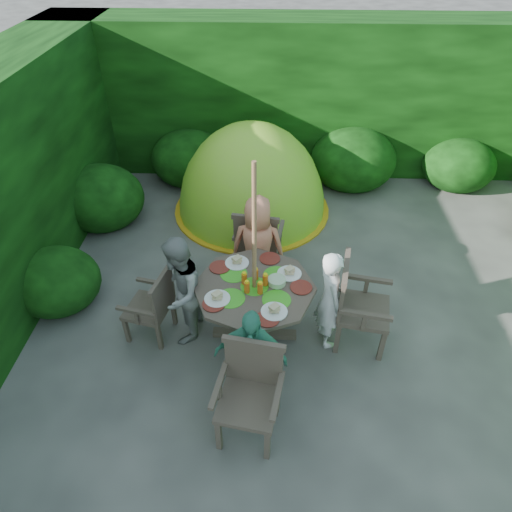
{
  "coord_description": "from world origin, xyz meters",
  "views": [
    {
      "loc": [
        -0.76,
        -3.8,
        3.99
      ],
      "look_at": [
        -0.92,
        0.12,
        0.85
      ],
      "focal_mm": 32.0,
      "sensor_mm": 36.0,
      "label": 1
    }
  ],
  "objects_px": {
    "child_right": "(330,299)",
    "child_front": "(250,358)",
    "garden_chair_right": "(356,304)",
    "patio_table": "(255,295)",
    "garden_chair_back": "(258,242)",
    "garden_chair_left": "(154,305)",
    "garden_chair_front": "(250,390)",
    "child_back": "(258,247)",
    "parasol_pole": "(254,261)",
    "dome_tent": "(252,209)",
    "child_left": "(180,291)"
  },
  "relations": [
    {
      "from": "parasol_pole",
      "to": "dome_tent",
      "type": "distance_m",
      "value": 2.88
    },
    {
      "from": "garden_chair_front",
      "to": "child_back",
      "type": "bearing_deg",
      "value": 100.03
    },
    {
      "from": "garden_chair_front",
      "to": "child_front",
      "type": "bearing_deg",
      "value": 102.32
    },
    {
      "from": "garden_chair_back",
      "to": "parasol_pole",
      "type": "bearing_deg",
      "value": 98.36
    },
    {
      "from": "garden_chair_right",
      "to": "child_right",
      "type": "relative_size",
      "value": 0.83
    },
    {
      "from": "parasol_pole",
      "to": "garden_chair_front",
      "type": "xyz_separation_m",
      "value": [
        0.01,
        -1.1,
        -0.59
      ]
    },
    {
      "from": "child_back",
      "to": "child_front",
      "type": "distance_m",
      "value": 1.6
    },
    {
      "from": "garden_chair_left",
      "to": "child_right",
      "type": "xyz_separation_m",
      "value": [
        1.91,
        0.01,
        0.15
      ]
    },
    {
      "from": "garden_chair_left",
      "to": "garden_chair_front",
      "type": "height_order",
      "value": "garden_chair_front"
    },
    {
      "from": "child_right",
      "to": "child_front",
      "type": "bearing_deg",
      "value": 120.35
    },
    {
      "from": "child_back",
      "to": "child_front",
      "type": "height_order",
      "value": "child_back"
    },
    {
      "from": "patio_table",
      "to": "parasol_pole",
      "type": "xyz_separation_m",
      "value": [
        -0.0,
        -0.0,
        0.46
      ]
    },
    {
      "from": "garden_chair_front",
      "to": "child_front",
      "type": "relative_size",
      "value": 0.81
    },
    {
      "from": "dome_tent",
      "to": "patio_table",
      "type": "bearing_deg",
      "value": -100.61
    },
    {
      "from": "child_left",
      "to": "dome_tent",
      "type": "distance_m",
      "value": 2.81
    },
    {
      "from": "garden_chair_back",
      "to": "child_front",
      "type": "relative_size",
      "value": 0.82
    },
    {
      "from": "child_right",
      "to": "child_back",
      "type": "relative_size",
      "value": 0.91
    },
    {
      "from": "parasol_pole",
      "to": "child_right",
      "type": "height_order",
      "value": "parasol_pole"
    },
    {
      "from": "garden_chair_left",
      "to": "garden_chair_front",
      "type": "distance_m",
      "value": 1.56
    },
    {
      "from": "parasol_pole",
      "to": "garden_chair_left",
      "type": "height_order",
      "value": "parasol_pole"
    },
    {
      "from": "child_left",
      "to": "dome_tent",
      "type": "relative_size",
      "value": 0.47
    },
    {
      "from": "garden_chair_left",
      "to": "child_front",
      "type": "relative_size",
      "value": 0.72
    },
    {
      "from": "garden_chair_back",
      "to": "garden_chair_front",
      "type": "xyz_separation_m",
      "value": [
        0.01,
        -2.19,
        -0.01
      ]
    },
    {
      "from": "child_front",
      "to": "garden_chair_back",
      "type": "bearing_deg",
      "value": 96.38
    },
    {
      "from": "garden_chair_left",
      "to": "dome_tent",
      "type": "xyz_separation_m",
      "value": [
        0.95,
        2.67,
        -0.46
      ]
    },
    {
      "from": "child_front",
      "to": "parasol_pole",
      "type": "bearing_deg",
      "value": 96.03
    },
    {
      "from": "parasol_pole",
      "to": "garden_chair_right",
      "type": "height_order",
      "value": "parasol_pole"
    },
    {
      "from": "garden_chair_right",
      "to": "patio_table",
      "type": "bearing_deg",
      "value": 101.12
    },
    {
      "from": "garden_chair_front",
      "to": "garden_chair_back",
      "type": "bearing_deg",
      "value": 100.27
    },
    {
      "from": "garden_chair_back",
      "to": "child_front",
      "type": "bearing_deg",
      "value": 98.1
    },
    {
      "from": "garden_chair_right",
      "to": "dome_tent",
      "type": "bearing_deg",
      "value": 35.79
    },
    {
      "from": "dome_tent",
      "to": "garden_chair_front",
      "type": "bearing_deg",
      "value": -101.56
    },
    {
      "from": "parasol_pole",
      "to": "garden_chair_back",
      "type": "bearing_deg",
      "value": 90.31
    },
    {
      "from": "child_left",
      "to": "child_back",
      "type": "relative_size",
      "value": 0.98
    },
    {
      "from": "patio_table",
      "to": "child_right",
      "type": "relative_size",
      "value": 1.08
    },
    {
      "from": "parasol_pole",
      "to": "garden_chair_right",
      "type": "relative_size",
      "value": 2.17
    },
    {
      "from": "garden_chair_back",
      "to": "child_right",
      "type": "relative_size",
      "value": 0.8
    },
    {
      "from": "garden_chair_left",
      "to": "garden_chair_front",
      "type": "bearing_deg",
      "value": 58.76
    },
    {
      "from": "child_front",
      "to": "garden_chair_left",
      "type": "bearing_deg",
      "value": 150.72
    },
    {
      "from": "parasol_pole",
      "to": "garden_chair_back",
      "type": "distance_m",
      "value": 1.24
    },
    {
      "from": "garden_chair_right",
      "to": "child_back",
      "type": "relative_size",
      "value": 0.76
    },
    {
      "from": "patio_table",
      "to": "garden_chair_front",
      "type": "bearing_deg",
      "value": -89.8
    },
    {
      "from": "patio_table",
      "to": "child_left",
      "type": "bearing_deg",
      "value": 179.77
    },
    {
      "from": "garden_chair_back",
      "to": "child_back",
      "type": "height_order",
      "value": "child_back"
    },
    {
      "from": "garden_chair_front",
      "to": "child_left",
      "type": "distance_m",
      "value": 1.37
    },
    {
      "from": "patio_table",
      "to": "garden_chair_back",
      "type": "bearing_deg",
      "value": 90.54
    },
    {
      "from": "garden_chair_front",
      "to": "patio_table",
      "type": "bearing_deg",
      "value": 100.1
    },
    {
      "from": "parasol_pole",
      "to": "child_right",
      "type": "relative_size",
      "value": 1.8
    },
    {
      "from": "child_front",
      "to": "dome_tent",
      "type": "height_order",
      "value": "dome_tent"
    },
    {
      "from": "dome_tent",
      "to": "garden_chair_back",
      "type": "bearing_deg",
      "value": -98.61
    }
  ]
}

